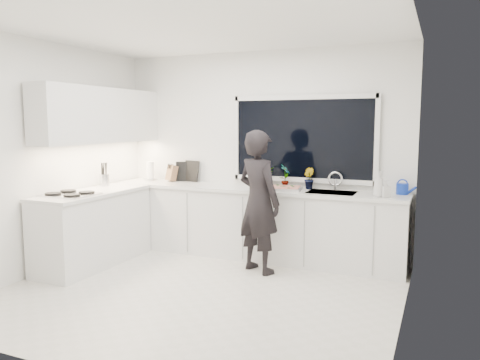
% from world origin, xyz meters
% --- Properties ---
extents(floor, '(4.00, 3.50, 0.02)m').
position_xyz_m(floor, '(0.00, 0.00, -0.01)').
color(floor, beige).
rests_on(floor, ground).
extents(wall_back, '(4.00, 0.02, 2.70)m').
position_xyz_m(wall_back, '(0.00, 1.76, 1.35)').
color(wall_back, white).
rests_on(wall_back, ground).
extents(wall_left, '(0.02, 3.50, 2.70)m').
position_xyz_m(wall_left, '(-2.01, 0.00, 1.35)').
color(wall_left, white).
rests_on(wall_left, ground).
extents(wall_right, '(0.02, 3.50, 2.70)m').
position_xyz_m(wall_right, '(2.01, 0.00, 1.35)').
color(wall_right, white).
rests_on(wall_right, ground).
extents(ceiling, '(4.00, 3.50, 0.02)m').
position_xyz_m(ceiling, '(0.00, 0.00, 2.71)').
color(ceiling, white).
rests_on(ceiling, wall_back).
extents(window, '(1.80, 0.02, 1.00)m').
position_xyz_m(window, '(0.60, 1.73, 1.55)').
color(window, black).
rests_on(window, wall_back).
extents(base_cabinets_back, '(3.92, 0.58, 0.88)m').
position_xyz_m(base_cabinets_back, '(0.00, 1.45, 0.44)').
color(base_cabinets_back, white).
rests_on(base_cabinets_back, floor).
extents(base_cabinets_left, '(0.58, 1.60, 0.88)m').
position_xyz_m(base_cabinets_left, '(-1.67, 0.35, 0.44)').
color(base_cabinets_left, white).
rests_on(base_cabinets_left, floor).
extents(countertop_back, '(3.94, 0.62, 0.04)m').
position_xyz_m(countertop_back, '(0.00, 1.44, 0.90)').
color(countertop_back, silver).
rests_on(countertop_back, base_cabinets_back).
extents(countertop_left, '(0.62, 1.60, 0.04)m').
position_xyz_m(countertop_left, '(-1.67, 0.35, 0.90)').
color(countertop_left, silver).
rests_on(countertop_left, base_cabinets_left).
extents(upper_cabinets, '(0.34, 2.10, 0.70)m').
position_xyz_m(upper_cabinets, '(-1.79, 0.70, 1.85)').
color(upper_cabinets, white).
rests_on(upper_cabinets, wall_left).
extents(sink, '(0.58, 0.42, 0.14)m').
position_xyz_m(sink, '(1.05, 1.45, 0.87)').
color(sink, silver).
rests_on(sink, countertop_back).
extents(faucet, '(0.03, 0.03, 0.22)m').
position_xyz_m(faucet, '(1.05, 1.65, 1.03)').
color(faucet, silver).
rests_on(faucet, countertop_back).
extents(stovetop, '(0.56, 0.48, 0.03)m').
position_xyz_m(stovetop, '(-1.69, -0.00, 0.94)').
color(stovetop, black).
rests_on(stovetop, countertop_left).
extents(person, '(0.72, 0.62, 1.68)m').
position_xyz_m(person, '(0.31, 0.90, 0.84)').
color(person, black).
rests_on(person, floor).
extents(pizza_tray, '(0.55, 0.44, 0.03)m').
position_xyz_m(pizza_tray, '(0.42, 1.42, 0.94)').
color(pizza_tray, silver).
rests_on(pizza_tray, countertop_back).
extents(pizza, '(0.50, 0.39, 0.01)m').
position_xyz_m(pizza, '(0.42, 1.42, 0.95)').
color(pizza, '#AF171F').
rests_on(pizza, pizza_tray).
extents(watering_can, '(0.18, 0.18, 0.13)m').
position_xyz_m(watering_can, '(1.85, 1.61, 0.98)').
color(watering_can, '#1231AB').
rests_on(watering_can, countertop_back).
extents(paper_towel_roll, '(0.11, 0.11, 0.26)m').
position_xyz_m(paper_towel_roll, '(-1.63, 1.55, 1.05)').
color(paper_towel_roll, white).
rests_on(paper_towel_roll, countertop_back).
extents(knife_block, '(0.16, 0.14, 0.22)m').
position_xyz_m(knife_block, '(-1.29, 1.59, 1.03)').
color(knife_block, brown).
rests_on(knife_block, countertop_back).
extents(utensil_crock, '(0.16, 0.16, 0.16)m').
position_xyz_m(utensil_crock, '(-1.85, 0.80, 1.00)').
color(utensil_crock, silver).
rests_on(utensil_crock, countertop_left).
extents(picture_frame_large, '(0.21, 0.10, 0.28)m').
position_xyz_m(picture_frame_large, '(-1.16, 1.69, 1.06)').
color(picture_frame_large, black).
rests_on(picture_frame_large, countertop_back).
extents(picture_frame_small, '(0.25, 0.07, 0.30)m').
position_xyz_m(picture_frame_small, '(-1.03, 1.69, 1.07)').
color(picture_frame_small, black).
rests_on(picture_frame_small, countertop_back).
extents(herb_plants, '(0.84, 0.31, 0.30)m').
position_xyz_m(herb_plants, '(0.32, 1.61, 1.06)').
color(herb_plants, '#26662D').
rests_on(herb_plants, countertop_back).
extents(soap_bottles, '(0.22, 0.16, 0.29)m').
position_xyz_m(soap_bottles, '(1.64, 1.30, 1.05)').
color(soap_bottles, '#D8BF66').
rests_on(soap_bottles, countertop_back).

